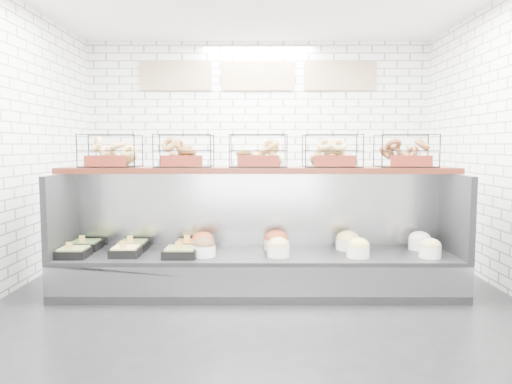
{
  "coord_description": "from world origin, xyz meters",
  "views": [
    {
      "loc": [
        -0.01,
        -4.67,
        1.48
      ],
      "look_at": [
        -0.02,
        0.45,
        1.01
      ],
      "focal_mm": 35.0,
      "sensor_mm": 36.0,
      "label": 1
    }
  ],
  "objects": [
    {
      "name": "prep_counter",
      "position": [
        -0.01,
        2.43,
        0.47
      ],
      "size": [
        4.0,
        0.6,
        1.2
      ],
      "color": "#93969B",
      "rests_on": "ground"
    },
    {
      "name": "bagel_shelf",
      "position": [
        0.0,
        0.52,
        1.38
      ],
      "size": [
        4.1,
        0.5,
        0.4
      ],
      "color": "#43170E",
      "rests_on": "display_case"
    },
    {
      "name": "display_case",
      "position": [
        -0.01,
        0.35,
        0.33
      ],
      "size": [
        4.0,
        0.9,
        1.2
      ],
      "color": "black",
      "rests_on": "ground"
    },
    {
      "name": "ground",
      "position": [
        0.0,
        0.0,
        0.0
      ],
      "size": [
        5.5,
        5.5,
        0.0
      ],
      "primitive_type": "plane",
      "color": "black",
      "rests_on": "ground"
    },
    {
      "name": "room_shell",
      "position": [
        0.0,
        0.6,
        2.06
      ],
      "size": [
        5.02,
        5.51,
        3.01
      ],
      "color": "white",
      "rests_on": "ground"
    }
  ]
}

